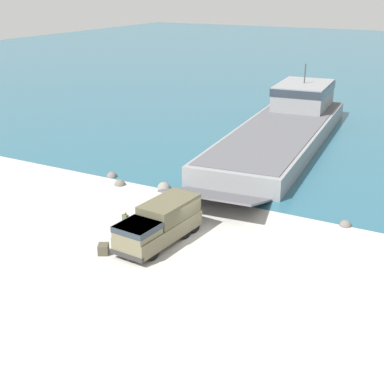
# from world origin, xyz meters

# --- Properties ---
(ground_plane) EXTENTS (240.00, 240.00, 0.00)m
(ground_plane) POSITION_xyz_m (0.00, 0.00, 0.00)
(ground_plane) COLOR #B7B5AD
(landing_craft) EXTENTS (11.72, 39.13, 7.32)m
(landing_craft) POSITION_xyz_m (-3.14, 27.68, 1.72)
(landing_craft) COLOR gray
(landing_craft) RESTS_ON ground_plane
(military_truck) EXTENTS (3.08, 7.19, 2.72)m
(military_truck) POSITION_xyz_m (-1.74, -1.97, 1.42)
(military_truck) COLOR #6B664C
(military_truck) RESTS_ON ground_plane
(soldier_on_ramp) EXTENTS (0.47, 0.31, 1.66)m
(soldier_on_ramp) POSITION_xyz_m (-4.61, -1.89, 0.95)
(soldier_on_ramp) COLOR #475638
(soldier_on_ramp) RESTS_ON ground_plane
(cargo_crate) EXTENTS (0.97, 1.02, 0.66)m
(cargo_crate) POSITION_xyz_m (-4.12, -5.11, 0.33)
(cargo_crate) COLOR #4C4738
(cargo_crate) RESTS_ON ground_plane
(shoreline_rock_a) EXTENTS (0.88, 0.88, 0.88)m
(shoreline_rock_a) POSITION_xyz_m (8.75, 6.84, 0.00)
(shoreline_rock_a) COLOR #66605B
(shoreline_rock_a) RESTS_ON ground_plane
(shoreline_rock_b) EXTENTS (1.15, 1.15, 1.15)m
(shoreline_rock_b) POSITION_xyz_m (-6.88, 6.97, 0.00)
(shoreline_rock_b) COLOR gray
(shoreline_rock_b) RESTS_ON ground_plane
(shoreline_rock_c) EXTENTS (0.99, 0.99, 0.99)m
(shoreline_rock_c) POSITION_xyz_m (-10.74, 5.88, 0.00)
(shoreline_rock_c) COLOR #66605B
(shoreline_rock_c) RESTS_ON ground_plane
(shoreline_rock_d) EXTENTS (0.96, 0.96, 0.96)m
(shoreline_rock_d) POSITION_xyz_m (-12.64, 7.25, 0.00)
(shoreline_rock_d) COLOR #66605B
(shoreline_rock_d) RESTS_ON ground_plane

